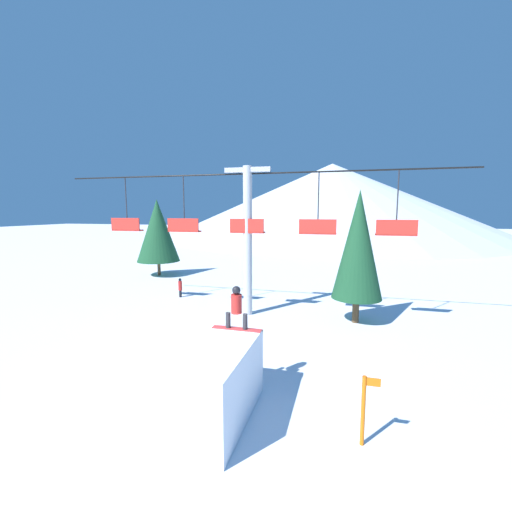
{
  "coord_description": "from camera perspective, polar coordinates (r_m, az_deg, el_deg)",
  "views": [
    {
      "loc": [
        3.53,
        -8.23,
        5.51
      ],
      "look_at": [
        0.13,
        4.4,
        3.77
      ],
      "focal_mm": 24.0,
      "sensor_mm": 36.0,
      "label": 1
    }
  ],
  "objects": [
    {
      "name": "pine_tree_far",
      "position": [
        29.99,
        -16.07,
        4.09
      ],
      "size": [
        3.55,
        3.55,
        6.43
      ],
      "color": "#4C3823",
      "rests_on": "ground_plane"
    },
    {
      "name": "chairlift",
      "position": [
        17.76,
        -1.43,
        4.25
      ],
      "size": [
        21.14,
        0.47,
        7.76
      ],
      "color": "#B2B2B7",
      "rests_on": "ground_plane"
    },
    {
      "name": "distant_skier",
      "position": [
        22.44,
        -12.52,
        -5.05
      ],
      "size": [
        0.24,
        0.24,
        1.23
      ],
      "color": "black",
      "rests_on": "ground_plane"
    },
    {
      "name": "snow_ramp",
      "position": [
        9.72,
        -7.72,
        -20.22
      ],
      "size": [
        2.05,
        3.44,
        1.97
      ],
      "color": "white",
      "rests_on": "ground_plane"
    },
    {
      "name": "pine_tree_near",
      "position": [
        17.2,
        16.67,
        1.77
      ],
      "size": [
        2.42,
        2.42,
        6.51
      ],
      "color": "#4C3823",
      "rests_on": "ground_plane"
    },
    {
      "name": "trail_marker",
      "position": [
        9.1,
        17.53,
        -23.09
      ],
      "size": [
        0.41,
        0.1,
        1.72
      ],
      "color": "orange",
      "rests_on": "ground_plane"
    },
    {
      "name": "snowboarder",
      "position": [
        10.31,
        -3.27,
        -8.61
      ],
      "size": [
        1.53,
        0.32,
        1.33
      ],
      "color": "#B22D2D",
      "rests_on": "snow_ramp"
    },
    {
      "name": "ground_plane",
      "position": [
        10.51,
        -7.6,
        -24.09
      ],
      "size": [
        220.0,
        220.0,
        0.0
      ],
      "primitive_type": "plane",
      "color": "white"
    },
    {
      "name": "mountain_ridge",
      "position": [
        73.81,
        12.47,
        8.99
      ],
      "size": [
        68.6,
        68.6,
        15.05
      ],
      "color": "silver",
      "rests_on": "ground_plane"
    }
  ]
}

